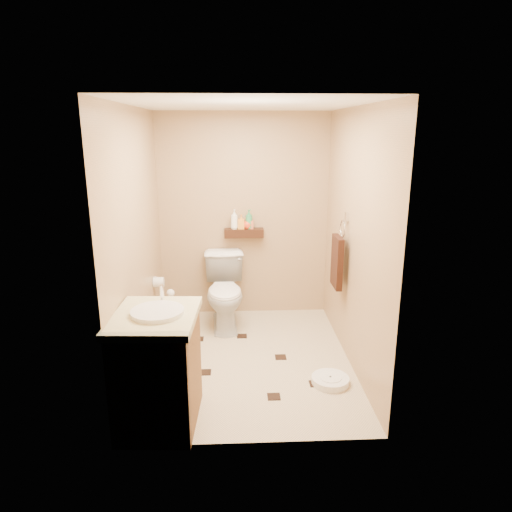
{
  "coord_description": "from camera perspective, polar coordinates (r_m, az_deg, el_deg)",
  "views": [
    {
      "loc": [
        -0.1,
        -4.08,
        2.2
      ],
      "look_at": [
        0.1,
        0.25,
        0.99
      ],
      "focal_mm": 32.0,
      "sensor_mm": 36.0,
      "label": 1
    }
  ],
  "objects": [
    {
      "name": "floor_accents",
      "position": [
        4.58,
        -0.7,
        -13.11
      ],
      "size": [
        1.23,
        1.3,
        0.01
      ],
      "color": "black",
      "rests_on": "ground"
    },
    {
      "name": "toilet",
      "position": [
        5.22,
        -3.87,
        -4.49
      ],
      "size": [
        0.5,
        0.83,
        0.82
      ],
      "primitive_type": "imported",
      "rotation": [
        0.0,
        0.0,
        0.05
      ],
      "color": "white",
      "rests_on": "ground"
    },
    {
      "name": "bottle_a",
      "position": [
        5.34,
        -2.73,
        4.61
      ],
      "size": [
        0.11,
        0.11,
        0.23
      ],
      "primitive_type": "imported",
      "rotation": [
        0.0,
        0.0,
        2.88
      ],
      "color": "white",
      "rests_on": "wall_shelf"
    },
    {
      "name": "towel_ring",
      "position": [
        4.62,
        10.15,
        -0.44
      ],
      "size": [
        0.12,
        0.3,
        0.76
      ],
      "color": "silver",
      "rests_on": "wall_right"
    },
    {
      "name": "bottle_c",
      "position": [
        5.35,
        -1.09,
        4.15
      ],
      "size": [
        0.13,
        0.13,
        0.14
      ],
      "primitive_type": "imported",
      "rotation": [
        0.0,
        0.0,
        1.33
      ],
      "color": "#ED431B",
      "rests_on": "wall_shelf"
    },
    {
      "name": "bathroom_scale",
      "position": [
        4.28,
        9.27,
        -15.08
      ],
      "size": [
        0.4,
        0.4,
        0.07
      ],
      "rotation": [
        0.0,
        0.0,
        0.22
      ],
      "color": "white",
      "rests_on": "ground"
    },
    {
      "name": "toilet_brush",
      "position": [
        5.16,
        -10.47,
        -7.68
      ],
      "size": [
        0.12,
        0.12,
        0.52
      ],
      "color": "#1A6A63",
      "rests_on": "ground"
    },
    {
      "name": "bottle_e",
      "position": [
        5.35,
        -0.69,
        4.21
      ],
      "size": [
        0.07,
        0.07,
        0.15
      ],
      "primitive_type": "imported",
      "rotation": [
        0.0,
        0.0,
        3.12
      ],
      "color": "#CC6644",
      "rests_on": "wall_shelf"
    },
    {
      "name": "ceiling",
      "position": [
        4.08,
        -1.29,
        18.4
      ],
      "size": [
        2.0,
        2.5,
        0.02
      ],
      "primitive_type": "cube",
      "color": "white",
      "rests_on": "wall_back"
    },
    {
      "name": "wall_back",
      "position": [
        5.42,
        -1.55,
        4.94
      ],
      "size": [
        2.0,
        0.04,
        2.4
      ],
      "primitive_type": "cube",
      "color": "tan",
      "rests_on": "ground"
    },
    {
      "name": "vanity",
      "position": [
        3.62,
        -12.15,
        -13.44
      ],
      "size": [
        0.64,
        0.77,
        1.04
      ],
      "rotation": [
        0.0,
        0.0,
        -0.05
      ],
      "color": "brown",
      "rests_on": "ground"
    },
    {
      "name": "bottle_d",
      "position": [
        5.34,
        -0.89,
        4.61
      ],
      "size": [
        0.12,
        0.12,
        0.23
      ],
      "primitive_type": "imported",
      "rotation": [
        0.0,
        0.0,
        2.48
      ],
      "color": "#32985A",
      "rests_on": "wall_shelf"
    },
    {
      "name": "ground",
      "position": [
        4.63,
        -1.11,
        -12.78
      ],
      "size": [
        2.5,
        2.5,
        0.0
      ],
      "primitive_type": "plane",
      "color": "beige",
      "rests_on": "ground"
    },
    {
      "name": "wall_front",
      "position": [
        3.0,
        -0.55,
        -3.88
      ],
      "size": [
        2.0,
        0.04,
        2.4
      ],
      "primitive_type": "cube",
      "color": "tan",
      "rests_on": "ground"
    },
    {
      "name": "bottle_b",
      "position": [
        5.35,
        -1.85,
        4.3
      ],
      "size": [
        0.08,
        0.09,
        0.17
      ],
      "primitive_type": "imported",
      "rotation": [
        0.0,
        0.0,
        3.04
      ],
      "color": "orange",
      "rests_on": "wall_shelf"
    },
    {
      "name": "wall_left",
      "position": [
        4.29,
        -14.67,
        1.59
      ],
      "size": [
        0.04,
        2.5,
        2.4
      ],
      "primitive_type": "cube",
      "color": "tan",
      "rests_on": "ground"
    },
    {
      "name": "wall_shelf",
      "position": [
        5.38,
        -1.52,
        2.9
      ],
      "size": [
        0.46,
        0.14,
        0.1
      ],
      "primitive_type": "cube",
      "color": "#35190E",
      "rests_on": "wall_back"
    },
    {
      "name": "wall_right",
      "position": [
        4.34,
        12.14,
        1.91
      ],
      "size": [
        0.04,
        2.5,
        2.4
      ],
      "primitive_type": "cube",
      "color": "tan",
      "rests_on": "ground"
    },
    {
      "name": "toilet_paper",
      "position": [
        5.06,
        -12.09,
        -3.21
      ],
      "size": [
        0.12,
        0.11,
        0.12
      ],
      "color": "white",
      "rests_on": "wall_left"
    }
  ]
}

